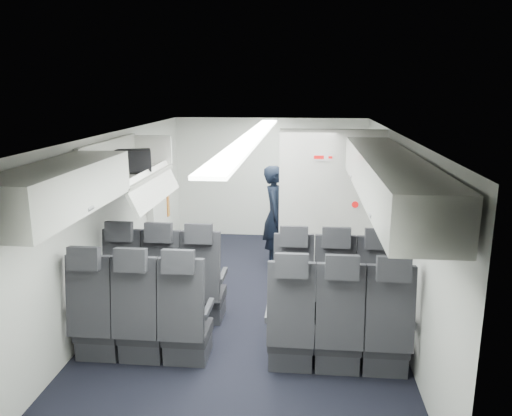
% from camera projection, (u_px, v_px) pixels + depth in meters
% --- Properties ---
extents(cabin_shell, '(3.41, 6.01, 2.16)m').
position_uv_depth(cabin_shell, '(253.00, 218.00, 6.09)').
color(cabin_shell, black).
rests_on(cabin_shell, ground).
extents(seat_row_front, '(3.33, 0.56, 1.24)m').
position_uv_depth(seat_row_front, '(248.00, 290.00, 5.74)').
color(seat_row_front, '#252528').
rests_on(seat_row_front, cabin_shell).
extents(seat_row_mid, '(3.33, 0.56, 1.24)m').
position_uv_depth(seat_row_mid, '(238.00, 326.00, 4.87)').
color(seat_row_mid, '#252528').
rests_on(seat_row_mid, cabin_shell).
extents(overhead_bin_left_rear, '(0.53, 1.80, 0.40)m').
position_uv_depth(overhead_bin_left_rear, '(59.00, 189.00, 4.11)').
color(overhead_bin_left_rear, silver).
rests_on(overhead_bin_left_rear, cabin_shell).
extents(overhead_bin_left_front_open, '(0.64, 1.70, 0.72)m').
position_uv_depth(overhead_bin_left_front_open, '(128.00, 170.00, 5.84)').
color(overhead_bin_left_front_open, '#9E9E93').
rests_on(overhead_bin_left_front_open, cabin_shell).
extents(overhead_bin_right_rear, '(0.53, 1.80, 0.40)m').
position_uv_depth(overhead_bin_right_rear, '(406.00, 196.00, 3.85)').
color(overhead_bin_right_rear, silver).
rests_on(overhead_bin_right_rear, cabin_shell).
extents(overhead_bin_right_front, '(0.53, 1.70, 0.40)m').
position_uv_depth(overhead_bin_right_front, '(375.00, 163.00, 5.54)').
color(overhead_bin_right_front, silver).
rests_on(overhead_bin_right_front, cabin_shell).
extents(bulkhead_partition, '(1.40, 0.15, 2.13)m').
position_uv_depth(bulkhead_partition, '(330.00, 208.00, 6.78)').
color(bulkhead_partition, silver).
rests_on(bulkhead_partition, cabin_shell).
extents(galley_unit, '(0.85, 0.52, 1.90)m').
position_uv_depth(galley_unit, '(323.00, 189.00, 8.67)').
color(galley_unit, '#939399').
rests_on(galley_unit, cabin_shell).
extents(boarding_door, '(0.12, 1.27, 1.86)m').
position_uv_depth(boarding_door, '(159.00, 200.00, 7.79)').
color(boarding_door, silver).
rests_on(boarding_door, cabin_shell).
extents(flight_attendant, '(0.39, 0.58, 1.54)m').
position_uv_depth(flight_attendant, '(275.00, 216.00, 7.59)').
color(flight_attendant, black).
rests_on(flight_attendant, ground).
extents(carry_on_bag, '(0.49, 0.41, 0.25)m').
position_uv_depth(carry_on_bag, '(133.00, 160.00, 5.94)').
color(carry_on_bag, black).
rests_on(carry_on_bag, overhead_bin_left_front_open).
extents(papers, '(0.18, 0.08, 0.13)m').
position_uv_depth(papers, '(288.00, 196.00, 7.45)').
color(papers, white).
rests_on(papers, flight_attendant).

